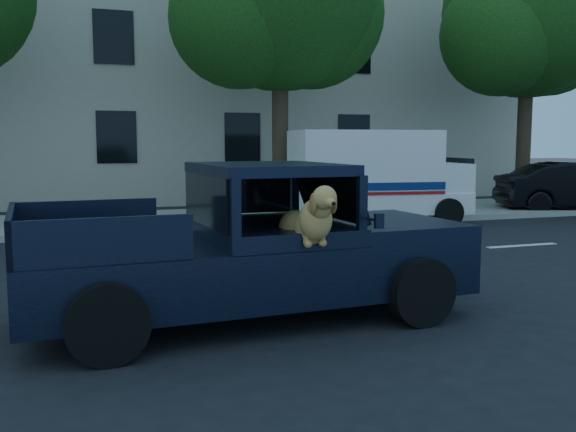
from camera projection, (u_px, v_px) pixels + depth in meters
name	position (u px, v px, depth m)	size (l,w,h in m)	color
ground	(124.00, 333.00, 6.94)	(120.00, 120.00, 0.00)	black
far_sidewalk	(90.00, 224.00, 15.56)	(60.00, 4.00, 0.15)	gray
lane_stripes	(228.00, 264.00, 10.78)	(21.60, 0.14, 0.01)	silver
street_tree_mid	(281.00, 3.00, 16.95)	(6.00, 5.20, 8.60)	#332619
street_tree_right	(529.00, 21.00, 19.56)	(6.00, 5.20, 8.60)	#332619
building_main	(166.00, 73.00, 22.88)	(26.00, 6.00, 9.00)	#BFB39D
pickup_truck	(242.00, 268.00, 7.37)	(5.15, 2.67, 1.81)	black
mail_truck	(375.00, 184.00, 15.95)	(4.46, 2.58, 2.34)	silver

